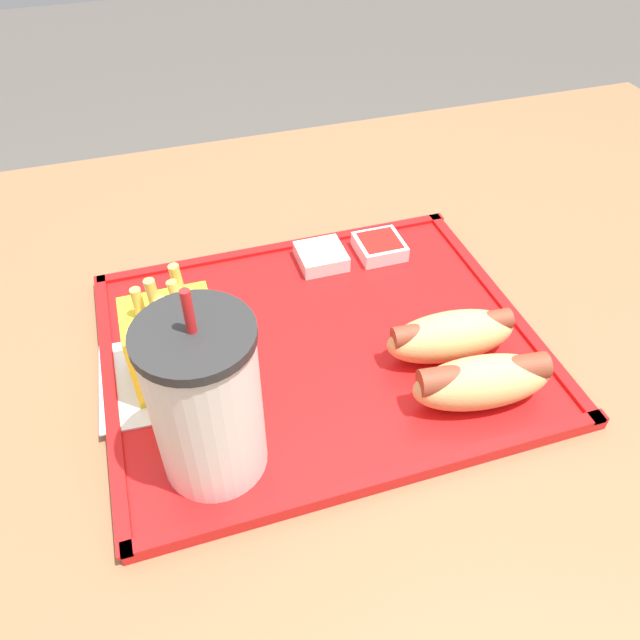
{
  "coord_description": "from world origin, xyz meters",
  "views": [
    {
      "loc": [
        0.13,
        0.43,
        1.18
      ],
      "look_at": [
        0.0,
        0.02,
        0.78
      ],
      "focal_mm": 35.0,
      "sensor_mm": 36.0,
      "label": 1
    }
  ],
  "objects_px": {
    "soda_cup": "(206,401)",
    "fries_carton": "(173,343)",
    "hot_dog_near": "(451,335)",
    "hot_dog_far": "(482,381)",
    "sauce_cup_ketchup": "(380,246)",
    "sauce_cup_mayo": "(321,256)"
  },
  "relations": [
    {
      "from": "hot_dog_far",
      "to": "fries_carton",
      "type": "relative_size",
      "value": 1.05
    },
    {
      "from": "sauce_cup_ketchup",
      "to": "soda_cup",
      "type": "bearing_deg",
      "value": 43.89
    },
    {
      "from": "hot_dog_near",
      "to": "sauce_cup_mayo",
      "type": "bearing_deg",
      "value": -67.73
    },
    {
      "from": "sauce_cup_mayo",
      "to": "sauce_cup_ketchup",
      "type": "height_order",
      "value": "same"
    },
    {
      "from": "hot_dog_near",
      "to": "fries_carton",
      "type": "bearing_deg",
      "value": -11.41
    },
    {
      "from": "fries_carton",
      "to": "sauce_cup_mayo",
      "type": "distance_m",
      "value": 0.22
    },
    {
      "from": "hot_dog_near",
      "to": "fries_carton",
      "type": "distance_m",
      "value": 0.25
    },
    {
      "from": "soda_cup",
      "to": "sauce_cup_ketchup",
      "type": "xyz_separation_m",
      "value": [
        -0.23,
        -0.22,
        -0.06
      ]
    },
    {
      "from": "hot_dog_far",
      "to": "fries_carton",
      "type": "distance_m",
      "value": 0.27
    },
    {
      "from": "hot_dog_near",
      "to": "fries_carton",
      "type": "xyz_separation_m",
      "value": [
        0.25,
        -0.05,
        0.02
      ]
    },
    {
      "from": "fries_carton",
      "to": "sauce_cup_ketchup",
      "type": "bearing_deg",
      "value": -153.67
    },
    {
      "from": "sauce_cup_mayo",
      "to": "sauce_cup_ketchup",
      "type": "xyz_separation_m",
      "value": [
        -0.07,
        0.0,
        0.0
      ]
    },
    {
      "from": "hot_dog_near",
      "to": "fries_carton",
      "type": "relative_size",
      "value": 1.04
    },
    {
      "from": "hot_dog_far",
      "to": "sauce_cup_mayo",
      "type": "bearing_deg",
      "value": -73.04
    },
    {
      "from": "soda_cup",
      "to": "hot_dog_near",
      "type": "distance_m",
      "value": 0.24
    },
    {
      "from": "soda_cup",
      "to": "hot_dog_far",
      "type": "distance_m",
      "value": 0.24
    },
    {
      "from": "hot_dog_near",
      "to": "sauce_cup_ketchup",
      "type": "relative_size",
      "value": 2.47
    },
    {
      "from": "hot_dog_far",
      "to": "hot_dog_near",
      "type": "distance_m",
      "value": 0.06
    },
    {
      "from": "soda_cup",
      "to": "fries_carton",
      "type": "bearing_deg",
      "value": -81.42
    },
    {
      "from": "soda_cup",
      "to": "fries_carton",
      "type": "relative_size",
      "value": 1.47
    },
    {
      "from": "sauce_cup_ketchup",
      "to": "fries_carton",
      "type": "bearing_deg",
      "value": 26.33
    },
    {
      "from": "hot_dog_near",
      "to": "sauce_cup_ketchup",
      "type": "height_order",
      "value": "hot_dog_near"
    }
  ]
}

